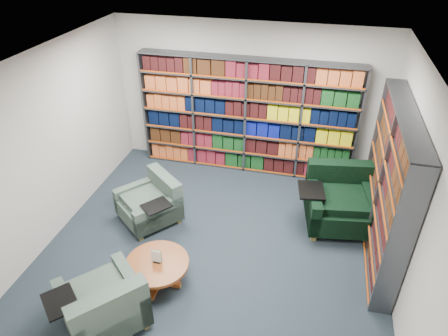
% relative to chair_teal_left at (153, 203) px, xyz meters
% --- Properties ---
extents(room_shell, '(5.02, 5.02, 2.82)m').
position_rel_chair_teal_left_xyz_m(room_shell, '(1.15, -0.42, 1.09)').
color(room_shell, black).
rests_on(room_shell, ground).
extents(bookshelf_back, '(4.00, 0.28, 2.20)m').
position_rel_chair_teal_left_xyz_m(bookshelf_back, '(1.15, 1.92, 0.79)').
color(bookshelf_back, '#47494F').
rests_on(bookshelf_back, ground).
extents(bookshelf_right, '(0.28, 2.50, 2.20)m').
position_rel_chair_teal_left_xyz_m(bookshelf_right, '(3.49, 0.18, 0.79)').
color(bookshelf_right, '#47494F').
rests_on(bookshelf_right, ground).
extents(chair_teal_left, '(1.18, 1.18, 0.76)m').
position_rel_chair_teal_left_xyz_m(chair_teal_left, '(0.00, 0.00, 0.00)').
color(chair_teal_left, '#042438').
rests_on(chair_teal_left, ground).
extents(chair_green_right, '(1.29, 1.17, 0.93)m').
position_rel_chair_teal_left_xyz_m(chair_green_right, '(2.93, 0.67, 0.07)').
color(chair_green_right, black).
rests_on(chair_green_right, ground).
extents(chair_teal_front, '(1.27, 1.27, 0.82)m').
position_rel_chair_teal_left_xyz_m(chair_teal_front, '(0.24, -2.08, 0.02)').
color(chair_teal_front, '#042438').
rests_on(chair_teal_front, ground).
extents(coffee_table, '(0.85, 0.85, 0.59)m').
position_rel_chair_teal_left_xyz_m(coffee_table, '(0.60, -1.30, 0.01)').
color(coffee_table, '#92441D').
rests_on(coffee_table, ground).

